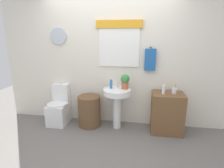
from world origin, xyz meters
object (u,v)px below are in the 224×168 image
object	(u,v)px
laundry_hamper	(89,111)
soap_bottle	(111,84)
lotion_bottle	(163,89)
toothbrush_cup	(174,91)
pedestal_sink	(117,99)
toilet	(60,108)
potted_plant	(125,81)
wooden_cabinet	(167,113)

from	to	relation	value
laundry_hamper	soap_bottle	bearing A→B (deg)	6.65
lotion_bottle	toothbrush_cup	bearing A→B (deg)	16.96
pedestal_sink	soap_bottle	bearing A→B (deg)	157.38
toilet	soap_bottle	size ratio (longest dim) A/B	4.77
toilet	pedestal_sink	bearing A→B (deg)	-1.73
toilet	toothbrush_cup	xyz separation A→B (m)	(2.21, -0.02, 0.49)
lotion_bottle	potted_plant	bearing A→B (deg)	171.72
toilet	soap_bottle	world-z (taller)	soap_bottle
laundry_hamper	pedestal_sink	bearing A→B (deg)	0.00
toilet	potted_plant	bearing A→B (deg)	1.04
toilet	wooden_cabinet	xyz separation A→B (m)	(2.11, -0.04, 0.07)
pedestal_sink	toothbrush_cup	size ratio (longest dim) A/B	4.19
laundry_hamper	potted_plant	distance (m)	0.93
toilet	potted_plant	xyz separation A→B (m)	(1.33, 0.02, 0.63)
wooden_cabinet	toilet	bearing A→B (deg)	179.03
soap_bottle	toothbrush_cup	bearing A→B (deg)	-1.52
wooden_cabinet	lotion_bottle	world-z (taller)	lotion_bottle
laundry_hamper	potted_plant	size ratio (longest dim) A/B	2.18
laundry_hamper	toothbrush_cup	distance (m)	1.65
laundry_hamper	pedestal_sink	distance (m)	0.62
pedestal_sink	wooden_cabinet	size ratio (longest dim) A/B	1.05
soap_bottle	lotion_bottle	distance (m)	0.95
toilet	laundry_hamper	xyz separation A→B (m)	(0.64, -0.04, -0.00)
laundry_hamper	toothbrush_cup	xyz separation A→B (m)	(1.57, 0.02, 0.49)
toothbrush_cup	wooden_cabinet	bearing A→B (deg)	-168.63
toilet	laundry_hamper	world-z (taller)	toilet
toothbrush_cup	laundry_hamper	bearing A→B (deg)	-179.28
wooden_cabinet	lotion_bottle	size ratio (longest dim) A/B	4.54
wooden_cabinet	toothbrush_cup	size ratio (longest dim) A/B	4.01
toilet	lotion_bottle	xyz separation A→B (m)	(2.02, -0.08, 0.52)
pedestal_sink	lotion_bottle	distance (m)	0.86
potted_plant	toothbrush_cup	xyz separation A→B (m)	(0.88, -0.04, -0.13)
laundry_hamper	soap_bottle	size ratio (longest dim) A/B	3.59
pedestal_sink	potted_plant	size ratio (longest dim) A/B	2.79
laundry_hamper	potted_plant	bearing A→B (deg)	4.98
wooden_cabinet	toothbrush_cup	distance (m)	0.43
laundry_hamper	toothbrush_cup	bearing A→B (deg)	0.72
laundry_hamper	lotion_bottle	size ratio (longest dim) A/B	3.71
pedestal_sink	lotion_bottle	world-z (taller)	lotion_bottle
potted_plant	lotion_bottle	size ratio (longest dim) A/B	1.70
lotion_bottle	wooden_cabinet	bearing A→B (deg)	22.24
toilet	pedestal_sink	xyz separation A→B (m)	(1.19, -0.04, 0.28)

